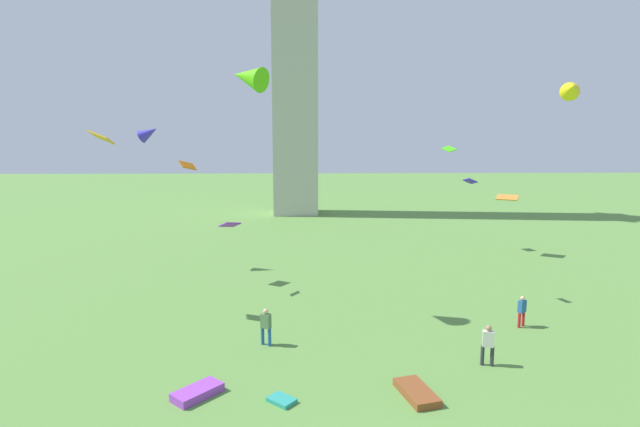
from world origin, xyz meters
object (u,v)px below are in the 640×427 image
at_px(person_2, 522,309).
at_px(kite_flying_0, 449,149).
at_px(kite_flying_4, 149,133).
at_px(kite_flying_3, 248,77).
at_px(kite_flying_7, 230,225).
at_px(kite_bundle_0, 417,392).
at_px(kite_flying_2, 571,89).
at_px(kite_flying_8, 101,137).
at_px(kite_bundle_2, 282,400).
at_px(kite_flying_5, 470,181).
at_px(kite_bundle_1, 197,392).
at_px(kite_flying_1, 188,165).
at_px(person_1, 488,343).
at_px(kite_flying_6, 507,197).
at_px(person_0, 266,325).

xyz_separation_m(person_2, kite_flying_0, (1.04, 18.51, 7.87)).
bearing_deg(kite_flying_4, kite_flying_3, -133.74).
bearing_deg(person_2, kite_flying_7, 117.77).
relative_size(kite_flying_3, kite_bundle_0, 1.16).
bearing_deg(kite_flying_2, kite_flying_4, -161.76).
height_order(kite_flying_2, kite_flying_8, kite_flying_2).
relative_size(kite_flying_0, kite_flying_4, 0.74).
bearing_deg(kite_bundle_2, kite_flying_5, 48.15).
bearing_deg(kite_flying_0, kite_bundle_1, -58.99).
bearing_deg(kite_bundle_0, kite_flying_8, 148.12).
relative_size(person_2, kite_flying_7, 1.13).
xyz_separation_m(kite_flying_0, kite_flying_7, (-17.53, -10.03, -4.79)).
bearing_deg(kite_flying_4, kite_flying_1, -138.90).
xyz_separation_m(person_2, kite_flying_4, (-22.87, 12.63, 9.23)).
relative_size(kite_flying_0, kite_flying_3, 0.52).
bearing_deg(kite_flying_8, kite_bundle_1, 144.71).
bearing_deg(kite_flying_2, kite_flying_7, -152.71).
xyz_separation_m(person_1, kite_flying_8, (-18.93, 6.97, 8.85)).
distance_m(kite_flying_1, kite_bundle_0, 19.61).
xyz_separation_m(person_1, kite_flying_5, (1.90, 9.18, 6.25)).
relative_size(kite_flying_3, kite_flying_5, 2.85).
height_order(kite_flying_1, kite_flying_4, kite_flying_4).
bearing_deg(kite_flying_6, kite_bundle_1, 75.71).
bearing_deg(kite_bundle_1, kite_flying_4, 110.69).
distance_m(kite_flying_0, kite_bundle_2, 30.29).
bearing_deg(kite_flying_2, person_1, -103.74).
height_order(person_0, kite_flying_7, kite_flying_7).
relative_size(kite_flying_4, kite_flying_5, 2.01).
distance_m(person_1, kite_bundle_0, 4.54).
bearing_deg(kite_flying_5, person_1, -19.00).
height_order(kite_flying_1, kite_bundle_2, kite_flying_1).
relative_size(person_2, kite_flying_2, 0.70).
distance_m(person_1, kite_bundle_1, 12.41).
bearing_deg(kite_bundle_1, person_0, 64.34).
distance_m(kite_flying_1, kite_flying_3, 7.78).
bearing_deg(person_1, kite_flying_5, -85.15).
height_order(kite_flying_3, kite_flying_7, kite_flying_3).
xyz_separation_m(kite_flying_5, kite_flying_8, (-20.83, -2.21, 2.61)).
bearing_deg(person_0, kite_bundle_0, 170.94).
relative_size(kite_flying_8, kite_bundle_0, 0.61).
height_order(person_0, kite_flying_2, kite_flying_2).
bearing_deg(person_0, kite_bundle_2, 130.23).
xyz_separation_m(kite_flying_0, kite_flying_1, (-19.77, -11.88, -0.68)).
distance_m(person_1, person_2, 5.57).
height_order(kite_flying_3, kite_bundle_1, kite_flying_3).
bearing_deg(kite_flying_4, kite_bundle_2, -145.45).
bearing_deg(kite_flying_2, person_0, -126.57).
xyz_separation_m(kite_flying_0, kite_bundle_2, (-13.31, -25.77, -8.74)).
bearing_deg(kite_flying_1, kite_flying_4, 78.50).
bearing_deg(kite_flying_3, kite_flying_7, -128.04).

